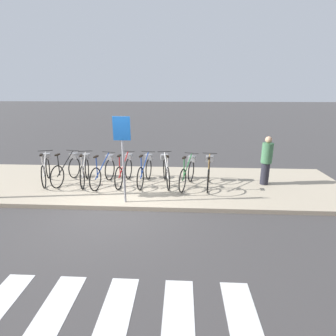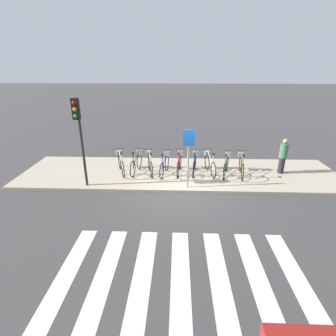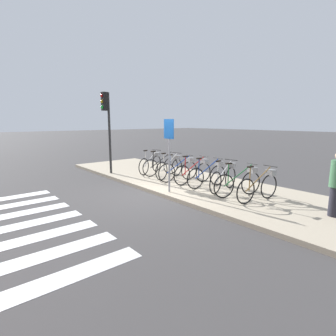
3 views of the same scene
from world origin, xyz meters
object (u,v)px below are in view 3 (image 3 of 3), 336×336
object	(u,v)px
parked_bicycle_5	(209,174)
parked_bicycle_1	(163,164)
parked_bicycle_7	(240,181)
parked_bicycle_8	(260,185)
sign_post	(169,143)
parked_bicycle_2	(171,166)
parked_bicycle_0	(152,163)
parked_bicycle_6	(225,177)
traffic_light	(106,116)
parked_bicycle_4	(195,171)
parked_bicycle_3	(180,169)

from	to	relation	value
parked_bicycle_5	parked_bicycle_1	bearing A→B (deg)	179.41
parked_bicycle_7	parked_bicycle_8	xyz separation A→B (m)	(0.65, 0.01, 0.00)
sign_post	parked_bicycle_2	bearing A→B (deg)	137.96
parked_bicycle_0	parked_bicycle_6	bearing A→B (deg)	0.95
parked_bicycle_5	parked_bicycle_7	distance (m)	1.37
parked_bicycle_5	traffic_light	world-z (taller)	traffic_light
parked_bicycle_4	parked_bicycle_5	bearing A→B (deg)	-0.28
parked_bicycle_1	traffic_light	xyz separation A→B (m)	(-1.79, -1.58, 2.01)
parked_bicycle_7	parked_bicycle_3	bearing A→B (deg)	-179.86
traffic_light	sign_post	distance (m)	4.11
parked_bicycle_3	parked_bicycle_4	xyz separation A→B (m)	(0.63, 0.14, 0.00)
parked_bicycle_0	parked_bicycle_1	world-z (taller)	same
parked_bicycle_8	parked_bicycle_5	bearing A→B (deg)	176.49
traffic_light	parked_bicycle_8	bearing A→B (deg)	12.62
parked_bicycle_3	sign_post	distance (m)	2.00
parked_bicycle_1	parked_bicycle_3	world-z (taller)	same
parked_bicycle_0	parked_bicycle_7	size ratio (longest dim) A/B	0.98
parked_bicycle_7	traffic_light	world-z (taller)	traffic_light
parked_bicycle_1	parked_bicycle_6	size ratio (longest dim) A/B	1.00
parked_bicycle_3	parked_bicycle_5	distance (m)	1.31
parked_bicycle_0	parked_bicycle_2	distance (m)	1.30
parked_bicycle_2	traffic_light	world-z (taller)	traffic_light
parked_bicycle_0	parked_bicycle_4	bearing A→B (deg)	0.99
parked_bicycle_4	sign_post	bearing A→B (deg)	-78.02
parked_bicycle_2	traffic_light	xyz separation A→B (m)	(-2.40, -1.51, 2.01)
sign_post	traffic_light	bearing A→B (deg)	-179.25
parked_bicycle_1	traffic_light	distance (m)	3.12
parked_bicycle_3	parked_bicycle_8	bearing A→B (deg)	0.25
parked_bicycle_6	parked_bicycle_3	bearing A→B (deg)	-175.29
parked_bicycle_1	parked_bicycle_7	distance (m)	3.94
parked_bicycle_5	parked_bicycle_6	world-z (taller)	same
parked_bicycle_3	parked_bicycle_5	xyz separation A→B (m)	(1.31, 0.14, 0.00)
parked_bicycle_0	parked_bicycle_1	distance (m)	0.70
parked_bicycle_8	parked_bicycle_6	bearing A→B (deg)	173.78
parked_bicycle_3	traffic_light	bearing A→B (deg)	-155.19
parked_bicycle_2	parked_bicycle_7	xyz separation A→B (m)	(3.33, -0.09, 0.00)
parked_bicycle_3	parked_bicycle_6	xyz separation A→B (m)	(1.97, 0.16, 0.00)
parked_bicycle_0	parked_bicycle_4	size ratio (longest dim) A/B	0.95
parked_bicycle_4	parked_bicycle_6	xyz separation A→B (m)	(1.33, 0.02, 0.00)
parked_bicycle_0	sign_post	xyz separation A→B (m)	(2.92, -1.46, 1.12)
parked_bicycle_0	parked_bicycle_5	distance (m)	3.27
parked_bicycle_8	parked_bicycle_2	bearing A→B (deg)	178.87
parked_bicycle_2	sign_post	bearing A→B (deg)	-42.04
parked_bicycle_1	parked_bicycle_5	size ratio (longest dim) A/B	1.00
parked_bicycle_4	parked_bicycle_8	distance (m)	2.69
parked_bicycle_0	parked_bicycle_8	xyz separation A→B (m)	(5.29, -0.08, 0.00)
parked_bicycle_1	parked_bicycle_4	size ratio (longest dim) A/B	1.00
parked_bicycle_7	parked_bicycle_2	bearing A→B (deg)	178.51
parked_bicycle_8	traffic_light	world-z (taller)	traffic_light
parked_bicycle_2	parked_bicycle_8	distance (m)	3.98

